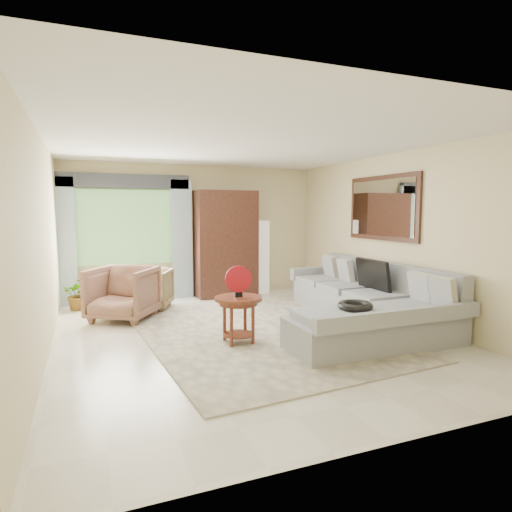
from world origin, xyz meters
name	(u,v)px	position (x,y,z in m)	size (l,w,h in m)	color
ground	(249,335)	(0.00, 0.00, 0.00)	(6.00, 6.00, 0.00)	silver
area_rug	(260,333)	(0.15, -0.03, 0.01)	(3.00, 4.00, 0.02)	#C2B999
sectional_sofa	(365,307)	(1.78, -0.18, 0.28)	(2.30, 3.46, 0.90)	gray
tv_screen	(373,275)	(2.05, 0.00, 0.72)	(0.06, 0.74, 0.48)	black
garden_hose	(355,306)	(1.00, -1.05, 0.55)	(0.43, 0.43, 0.09)	black
coffee_table	(238,319)	(-0.26, -0.32, 0.32)	(0.61, 0.61, 0.61)	#441C12
red_disc	(238,279)	(-0.26, -0.32, 0.84)	(0.34, 0.34, 0.03)	#A31019
armchair_left	(123,293)	(-1.53, 1.50, 0.42)	(0.90, 0.92, 0.84)	#956851
armchair_right	(148,289)	(-1.06, 2.14, 0.35)	(0.74, 0.77, 0.70)	#927B4F
potted_plant	(79,294)	(-2.19, 2.51, 0.28)	(0.50, 0.43, 0.56)	#999999
armoire	(226,244)	(0.55, 2.72, 1.05)	(1.20, 0.55, 2.10)	black
floor_lamp	(262,257)	(1.35, 2.78, 0.75)	(0.24, 0.24, 1.50)	silver
window	(125,227)	(-1.35, 2.97, 1.40)	(1.80, 0.04, 1.40)	#669E59
curtain_left	(64,242)	(-2.40, 2.88, 1.15)	(0.40, 0.08, 2.30)	#9EB7CC
curtain_right	(182,239)	(-0.30, 2.88, 1.15)	(0.40, 0.08, 2.30)	#9EB7CC
valance	(124,181)	(-1.35, 2.90, 2.25)	(2.40, 0.12, 0.26)	#1E232D
wall_mirror	(382,208)	(2.46, 0.35, 1.75)	(0.05, 1.70, 1.05)	black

